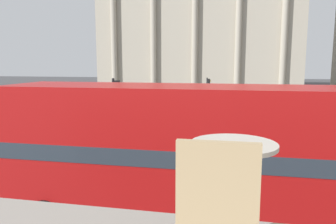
{
  "coord_description": "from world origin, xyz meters",
  "views": [
    {
      "loc": [
        0.79,
        -2.59,
        4.73
      ],
      "look_at": [
        -2.75,
        15.05,
        2.01
      ],
      "focal_mm": 35.0,
      "sensor_mm": 36.0,
      "label": 1
    }
  ],
  "objects_px": {
    "cafe_dining_table": "(233,170)",
    "pedestrian_red": "(293,145)",
    "pedestrian_grey": "(227,111)",
    "plaza_building_left": "(199,14)",
    "traffic_light_near": "(115,108)",
    "pedestrian_olive": "(140,110)",
    "cafe_chair_0": "(218,210)",
    "double_decker_bus": "(193,151)",
    "car_black": "(245,122)",
    "traffic_light_mid": "(195,101)",
    "traffic_light_far": "(208,90)"
  },
  "relations": [
    {
      "from": "cafe_chair_0",
      "to": "car_black",
      "type": "distance_m",
      "value": 21.47
    },
    {
      "from": "cafe_dining_table",
      "to": "traffic_light_far",
      "type": "bearing_deg",
      "value": 94.77
    },
    {
      "from": "cafe_dining_table",
      "to": "pedestrian_red",
      "type": "height_order",
      "value": "cafe_dining_table"
    },
    {
      "from": "cafe_dining_table",
      "to": "double_decker_bus",
      "type": "bearing_deg",
      "value": 99.14
    },
    {
      "from": "double_decker_bus",
      "to": "car_black",
      "type": "bearing_deg",
      "value": 84.42
    },
    {
      "from": "cafe_chair_0",
      "to": "pedestrian_red",
      "type": "distance_m",
      "value": 14.76
    },
    {
      "from": "car_black",
      "to": "traffic_light_near",
      "type": "bearing_deg",
      "value": 72.85
    },
    {
      "from": "plaza_building_left",
      "to": "pedestrian_grey",
      "type": "distance_m",
      "value": 32.37
    },
    {
      "from": "cafe_dining_table",
      "to": "traffic_light_near",
      "type": "bearing_deg",
      "value": 114.03
    },
    {
      "from": "cafe_chair_0",
      "to": "cafe_dining_table",
      "type": "bearing_deg",
      "value": 85.1
    },
    {
      "from": "pedestrian_olive",
      "to": "traffic_light_mid",
      "type": "bearing_deg",
      "value": 146.13
    },
    {
      "from": "plaza_building_left",
      "to": "pedestrian_grey",
      "type": "bearing_deg",
      "value": -79.47
    },
    {
      "from": "traffic_light_near",
      "to": "car_black",
      "type": "bearing_deg",
      "value": 52.67
    },
    {
      "from": "cafe_dining_table",
      "to": "pedestrian_grey",
      "type": "xyz_separation_m",
      "value": [
        -0.46,
        23.54,
        -3.03
      ]
    },
    {
      "from": "traffic_light_far",
      "to": "pedestrian_olive",
      "type": "relative_size",
      "value": 1.98
    },
    {
      "from": "cafe_dining_table",
      "to": "traffic_light_mid",
      "type": "distance_m",
      "value": 20.09
    },
    {
      "from": "pedestrian_olive",
      "to": "car_black",
      "type": "bearing_deg",
      "value": 162.75
    },
    {
      "from": "traffic_light_near",
      "to": "pedestrian_olive",
      "type": "relative_size",
      "value": 2.38
    },
    {
      "from": "cafe_dining_table",
      "to": "traffic_light_near",
      "type": "relative_size",
      "value": 0.18
    },
    {
      "from": "traffic_light_near",
      "to": "pedestrian_olive",
      "type": "xyz_separation_m",
      "value": [
        -1.85,
        10.59,
        -1.64
      ]
    },
    {
      "from": "pedestrian_red",
      "to": "plaza_building_left",
      "type": "bearing_deg",
      "value": 67.5
    },
    {
      "from": "pedestrian_grey",
      "to": "car_black",
      "type": "bearing_deg",
      "value": -168.94
    },
    {
      "from": "cafe_dining_table",
      "to": "cafe_chair_0",
      "type": "bearing_deg",
      "value": -96.94
    },
    {
      "from": "car_black",
      "to": "plaza_building_left",
      "type": "bearing_deg",
      "value": -58.0
    },
    {
      "from": "car_black",
      "to": "cafe_chair_0",
      "type": "bearing_deg",
      "value": 107.65
    },
    {
      "from": "pedestrian_red",
      "to": "traffic_light_near",
      "type": "bearing_deg",
      "value": 153.74
    },
    {
      "from": "double_decker_bus",
      "to": "cafe_dining_table",
      "type": "bearing_deg",
      "value": -78.57
    },
    {
      "from": "cafe_dining_table",
      "to": "pedestrian_olive",
      "type": "bearing_deg",
      "value": 107.77
    },
    {
      "from": "car_black",
      "to": "pedestrian_red",
      "type": "relative_size",
      "value": 2.65
    },
    {
      "from": "plaza_building_left",
      "to": "traffic_light_mid",
      "type": "height_order",
      "value": "plaza_building_left"
    },
    {
      "from": "cafe_dining_table",
      "to": "pedestrian_olive",
      "type": "distance_m",
      "value": 24.2
    },
    {
      "from": "pedestrian_red",
      "to": "car_black",
      "type": "bearing_deg",
      "value": 70.32
    },
    {
      "from": "car_black",
      "to": "pedestrian_olive",
      "type": "distance_m",
      "value": 8.5
    },
    {
      "from": "traffic_light_near",
      "to": "car_black",
      "type": "relative_size",
      "value": 0.95
    },
    {
      "from": "cafe_chair_0",
      "to": "traffic_light_mid",
      "type": "bearing_deg",
      "value": 98.89
    },
    {
      "from": "traffic_light_far",
      "to": "car_black",
      "type": "relative_size",
      "value": 0.79
    },
    {
      "from": "cafe_chair_0",
      "to": "pedestrian_red",
      "type": "relative_size",
      "value": 0.57
    },
    {
      "from": "double_decker_bus",
      "to": "cafe_chair_0",
      "type": "distance_m",
      "value": 7.52
    },
    {
      "from": "double_decker_bus",
      "to": "pedestrian_red",
      "type": "distance_m",
      "value": 8.01
    },
    {
      "from": "plaza_building_left",
      "to": "pedestrian_red",
      "type": "height_order",
      "value": "plaza_building_left"
    },
    {
      "from": "cafe_dining_table",
      "to": "car_black",
      "type": "bearing_deg",
      "value": 87.61
    },
    {
      "from": "double_decker_bus",
      "to": "car_black",
      "type": "height_order",
      "value": "double_decker_bus"
    },
    {
      "from": "plaza_building_left",
      "to": "pedestrian_olive",
      "type": "xyz_separation_m",
      "value": [
        -1.36,
        -30.36,
        -11.63
      ]
    },
    {
      "from": "cafe_dining_table",
      "to": "pedestrian_red",
      "type": "bearing_deg",
      "value": 78.39
    },
    {
      "from": "cafe_dining_table",
      "to": "pedestrian_red",
      "type": "relative_size",
      "value": 0.46
    },
    {
      "from": "traffic_light_far",
      "to": "pedestrian_red",
      "type": "bearing_deg",
      "value": -71.17
    },
    {
      "from": "cafe_chair_0",
      "to": "pedestrian_olive",
      "type": "height_order",
      "value": "cafe_chair_0"
    },
    {
      "from": "plaza_building_left",
      "to": "traffic_light_near",
      "type": "bearing_deg",
      "value": -89.3
    },
    {
      "from": "cafe_chair_0",
      "to": "pedestrian_red",
      "type": "bearing_deg",
      "value": 80.62
    },
    {
      "from": "pedestrian_red",
      "to": "pedestrian_grey",
      "type": "distance_m",
      "value": 10.51
    }
  ]
}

